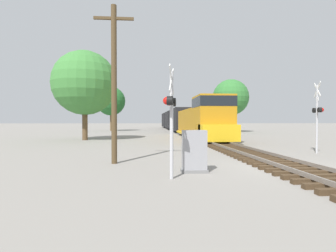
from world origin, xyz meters
The scene contains 10 objects.
ground_plane centered at (0.00, 0.00, 0.00)m, with size 400.00×400.00×0.00m, color gray.
rail_track_bed centered at (0.00, 0.00, 0.14)m, with size 2.60×160.00×0.31m.
freight_train centered at (0.00, 40.03, 2.03)m, with size 3.10×60.63×4.16m.
crossing_signal_near centered at (-4.96, -1.69, 2.33)m, with size 0.51×1.01×3.78m.
crossing_signal_far centered at (4.45, 4.57, 2.45)m, with size 0.49×1.01×4.28m.
relay_cabinet centered at (-3.97, -0.65, 0.79)m, with size 0.99×0.53×1.60m.
utility_pole centered at (-7.26, 1.66, 3.76)m, with size 1.80×0.25×7.19m.
tree_far_right centered at (-12.11, 16.75, 5.78)m, with size 6.50×6.50×9.05m.
tree_mid_background centered at (8.73, 34.36, 6.04)m, with size 6.26×6.26×9.18m.
tree_deep_background centered at (-12.89, 41.17, 5.79)m, with size 5.60×5.60×8.60m.
Camera 1 is at (-5.73, -10.42, 1.95)m, focal length 28.00 mm.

